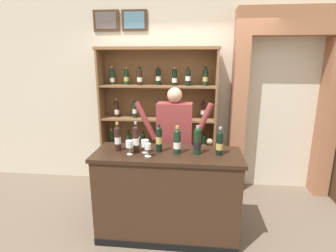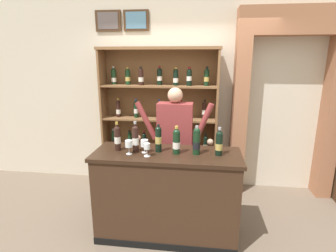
{
  "view_description": "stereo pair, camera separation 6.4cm",
  "coord_description": "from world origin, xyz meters",
  "px_view_note": "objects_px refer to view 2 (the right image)",
  "views": [
    {
      "loc": [
        0.21,
        -2.7,
        2.01
      ],
      "look_at": [
        -0.11,
        0.33,
        1.22
      ],
      "focal_mm": 28.51,
      "sensor_mm": 36.0,
      "label": 1
    },
    {
      "loc": [
        0.28,
        -2.69,
        2.01
      ],
      "look_at": [
        -0.11,
        0.33,
        1.22
      ],
      "focal_mm": 28.51,
      "sensor_mm": 36.0,
      "label": 2
    }
  ],
  "objects_px": {
    "tasting_bottle_super_tuscan": "(219,143)",
    "tasting_counter": "(167,195)",
    "tasting_bottle_grappa": "(117,138)",
    "tasting_bottle_rosso": "(176,141)",
    "tasting_bottle_chianti": "(197,141)",
    "wine_shelf": "(159,116)",
    "wine_glass_center": "(147,147)",
    "wine_glass_left": "(129,144)",
    "tasting_bottle_vin_santo": "(136,138)",
    "wine_glass_right": "(144,144)",
    "tasting_bottle_riserva": "(158,138)",
    "shopkeeper": "(175,136)"
  },
  "relations": [
    {
      "from": "wine_shelf",
      "to": "wine_glass_center",
      "type": "bearing_deg",
      "value": -86.46
    },
    {
      "from": "wine_shelf",
      "to": "tasting_bottle_super_tuscan",
      "type": "bearing_deg",
      "value": -55.75
    },
    {
      "from": "tasting_bottle_rosso",
      "to": "tasting_bottle_super_tuscan",
      "type": "distance_m",
      "value": 0.45
    },
    {
      "from": "tasting_counter",
      "to": "tasting_bottle_chianti",
      "type": "bearing_deg",
      "value": -0.47
    },
    {
      "from": "tasting_bottle_rosso",
      "to": "wine_glass_left",
      "type": "distance_m",
      "value": 0.51
    },
    {
      "from": "tasting_bottle_vin_santo",
      "to": "tasting_bottle_riserva",
      "type": "xyz_separation_m",
      "value": [
        0.25,
        0.02,
        0.0
      ]
    },
    {
      "from": "wine_glass_center",
      "to": "tasting_bottle_super_tuscan",
      "type": "bearing_deg",
      "value": 9.64
    },
    {
      "from": "tasting_bottle_vin_santo",
      "to": "wine_shelf",
      "type": "bearing_deg",
      "value": 86.64
    },
    {
      "from": "tasting_bottle_rosso",
      "to": "wine_shelf",
      "type": "bearing_deg",
      "value": 107.28
    },
    {
      "from": "tasting_bottle_chianti",
      "to": "wine_glass_right",
      "type": "bearing_deg",
      "value": -177.59
    },
    {
      "from": "shopkeeper",
      "to": "tasting_bottle_grappa",
      "type": "distance_m",
      "value": 0.84
    },
    {
      "from": "tasting_bottle_chianti",
      "to": "wine_glass_left",
      "type": "bearing_deg",
      "value": -172.93
    },
    {
      "from": "tasting_bottle_riserva",
      "to": "wine_glass_left",
      "type": "height_order",
      "value": "tasting_bottle_riserva"
    },
    {
      "from": "shopkeeper",
      "to": "tasting_bottle_rosso",
      "type": "height_order",
      "value": "shopkeeper"
    },
    {
      "from": "tasting_bottle_grappa",
      "to": "tasting_bottle_chianti",
      "type": "xyz_separation_m",
      "value": [
        0.87,
        -0.01,
        0.0
      ]
    },
    {
      "from": "tasting_counter",
      "to": "wine_glass_right",
      "type": "height_order",
      "value": "wine_glass_right"
    },
    {
      "from": "tasting_counter",
      "to": "tasting_bottle_vin_santo",
      "type": "distance_m",
      "value": 0.74
    },
    {
      "from": "tasting_counter",
      "to": "tasting_bottle_riserva",
      "type": "distance_m",
      "value": 0.66
    },
    {
      "from": "wine_shelf",
      "to": "tasting_bottle_vin_santo",
      "type": "distance_m",
      "value": 1.2
    },
    {
      "from": "wine_shelf",
      "to": "tasting_bottle_rosso",
      "type": "bearing_deg",
      "value": -72.72
    },
    {
      "from": "tasting_counter",
      "to": "wine_glass_center",
      "type": "relative_size",
      "value": 11.33
    },
    {
      "from": "tasting_bottle_chianti",
      "to": "tasting_bottle_rosso",
      "type": "bearing_deg",
      "value": -179.02
    },
    {
      "from": "tasting_counter",
      "to": "wine_glass_center",
      "type": "height_order",
      "value": "wine_glass_center"
    },
    {
      "from": "wine_shelf",
      "to": "tasting_counter",
      "type": "bearing_deg",
      "value": -77.24
    },
    {
      "from": "shopkeeper",
      "to": "tasting_bottle_rosso",
      "type": "relative_size",
      "value": 5.42
    },
    {
      "from": "tasting_bottle_chianti",
      "to": "wine_glass_left",
      "type": "xyz_separation_m",
      "value": [
        -0.71,
        -0.09,
        -0.04
      ]
    },
    {
      "from": "wine_glass_right",
      "to": "tasting_bottle_rosso",
      "type": "bearing_deg",
      "value": 3.29
    },
    {
      "from": "tasting_bottle_vin_santo",
      "to": "wine_glass_right",
      "type": "bearing_deg",
      "value": -18.2
    },
    {
      "from": "wine_shelf",
      "to": "tasting_counter",
      "type": "distance_m",
      "value": 1.39
    },
    {
      "from": "wine_glass_center",
      "to": "tasting_bottle_vin_santo",
      "type": "bearing_deg",
      "value": 138.06
    },
    {
      "from": "shopkeeper",
      "to": "tasting_bottle_vin_santo",
      "type": "xyz_separation_m",
      "value": [
        -0.37,
        -0.6,
        0.14
      ]
    },
    {
      "from": "tasting_bottle_super_tuscan",
      "to": "tasting_bottle_rosso",
      "type": "bearing_deg",
      "value": -179.59
    },
    {
      "from": "tasting_bottle_rosso",
      "to": "wine_glass_right",
      "type": "height_order",
      "value": "tasting_bottle_rosso"
    },
    {
      "from": "shopkeeper",
      "to": "tasting_bottle_grappa",
      "type": "xyz_separation_m",
      "value": [
        -0.57,
        -0.59,
        0.14
      ]
    },
    {
      "from": "tasting_counter",
      "to": "tasting_bottle_riserva",
      "type": "relative_size",
      "value": 5.21
    },
    {
      "from": "wine_shelf",
      "to": "wine_glass_center",
      "type": "relative_size",
      "value": 15.22
    },
    {
      "from": "tasting_bottle_grappa",
      "to": "wine_glass_center",
      "type": "bearing_deg",
      "value": -21.52
    },
    {
      "from": "tasting_bottle_vin_santo",
      "to": "tasting_bottle_riserva",
      "type": "relative_size",
      "value": 1.1
    },
    {
      "from": "wine_glass_right",
      "to": "tasting_bottle_grappa",
      "type": "bearing_deg",
      "value": 173.0
    },
    {
      "from": "tasting_bottle_super_tuscan",
      "to": "tasting_counter",
      "type": "bearing_deg",
      "value": 179.68
    },
    {
      "from": "tasting_bottle_vin_santo",
      "to": "wine_glass_right",
      "type": "xyz_separation_m",
      "value": [
        0.11,
        -0.03,
        -0.05
      ]
    },
    {
      "from": "wine_shelf",
      "to": "tasting_bottle_rosso",
      "type": "distance_m",
      "value": 1.27
    },
    {
      "from": "tasting_bottle_grappa",
      "to": "wine_glass_left",
      "type": "distance_m",
      "value": 0.19
    },
    {
      "from": "tasting_bottle_grappa",
      "to": "tasting_bottle_vin_santo",
      "type": "relative_size",
      "value": 0.96
    },
    {
      "from": "tasting_counter",
      "to": "tasting_bottle_chianti",
      "type": "xyz_separation_m",
      "value": [
        0.32,
        -0.0,
        0.65
      ]
    },
    {
      "from": "wine_glass_left",
      "to": "wine_glass_center",
      "type": "xyz_separation_m",
      "value": [
        0.2,
        -0.04,
        -0.01
      ]
    },
    {
      "from": "tasting_bottle_grappa",
      "to": "wine_glass_right",
      "type": "bearing_deg",
      "value": -7.0
    },
    {
      "from": "tasting_bottle_grappa",
      "to": "tasting_bottle_rosso",
      "type": "xyz_separation_m",
      "value": [
        0.65,
        -0.02,
        -0.01
      ]
    },
    {
      "from": "wine_glass_left",
      "to": "tasting_bottle_vin_santo",
      "type": "bearing_deg",
      "value": 63.7
    },
    {
      "from": "tasting_bottle_grappa",
      "to": "wine_glass_center",
      "type": "height_order",
      "value": "tasting_bottle_grappa"
    }
  ]
}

